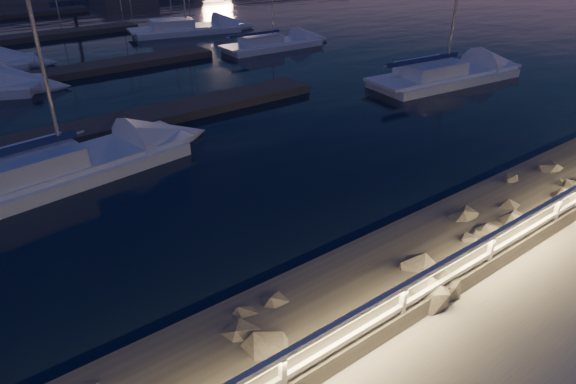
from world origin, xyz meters
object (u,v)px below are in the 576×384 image
at_px(sailboat_l, 183,28).
at_px(sailboat_h, 270,43).
at_px(guard_rail, 365,318).
at_px(sailboat_d, 442,74).
at_px(sailboat_c, 58,167).

bearing_deg(sailboat_l, sailboat_h, -62.83).
height_order(sailboat_h, sailboat_l, sailboat_l).
bearing_deg(guard_rail, sailboat_d, 33.63).
relative_size(guard_rail, sailboat_h, 3.46).
relative_size(sailboat_c, sailboat_d, 0.95).
distance_m(sailboat_h, sailboat_l, 8.91).
xyz_separation_m(guard_rail, sailboat_l, (13.23, 33.20, -0.94)).
bearing_deg(sailboat_h, sailboat_c, -143.13).
xyz_separation_m(sailboat_c, sailboat_l, (15.45, 20.76, -0.03)).
height_order(sailboat_c, sailboat_d, sailboat_d).
xyz_separation_m(sailboat_h, sailboat_l, (-2.25, 8.62, 0.04)).
relative_size(guard_rail, sailboat_c, 2.86).
distance_m(sailboat_c, sailboat_d, 20.31).
relative_size(sailboat_h, sailboat_l, 0.85).
height_order(sailboat_d, sailboat_h, sailboat_d).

